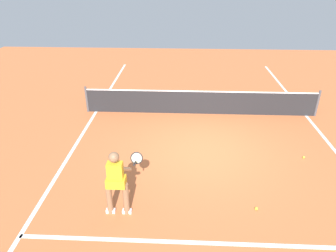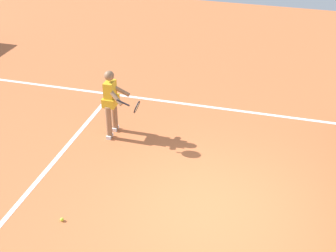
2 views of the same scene
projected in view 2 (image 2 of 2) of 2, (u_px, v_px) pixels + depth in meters
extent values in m
plane|color=#C66638|center=(209.00, 209.00, 9.18)|extent=(25.77, 25.77, 0.00)
cube|color=white|center=(40.00, 178.00, 9.98)|extent=(7.73, 0.10, 0.01)
cube|color=white|center=(242.00, 111.00, 12.39)|extent=(0.10, 17.83, 0.01)
cylinder|color=#8C6647|center=(115.00, 115.00, 11.42)|extent=(0.13, 0.13, 0.78)
cylinder|color=#8C6647|center=(109.00, 123.00, 11.12)|extent=(0.13, 0.13, 0.78)
cube|color=white|center=(115.00, 128.00, 11.60)|extent=(0.20, 0.10, 0.08)
cube|color=white|center=(110.00, 136.00, 11.30)|extent=(0.20, 0.10, 0.08)
cube|color=gold|center=(110.00, 93.00, 10.94)|extent=(0.32, 0.20, 0.52)
cube|color=gold|center=(111.00, 101.00, 11.05)|extent=(0.40, 0.28, 0.20)
sphere|color=#8C6647|center=(109.00, 76.00, 10.74)|extent=(0.22, 0.22, 0.22)
cylinder|color=#8C6647|center=(119.00, 90.00, 11.03)|extent=(0.29, 0.47, 0.37)
cylinder|color=#8C6647|center=(114.00, 96.00, 10.78)|extent=(0.28, 0.47, 0.37)
cylinder|color=black|center=(123.00, 103.00, 10.57)|extent=(0.04, 0.29, 0.14)
torus|color=black|center=(137.00, 107.00, 10.54)|extent=(0.28, 0.12, 0.28)
cylinder|color=beige|center=(137.00, 107.00, 10.54)|extent=(0.24, 0.09, 0.23)
sphere|color=#D1E533|center=(62.00, 220.00, 8.87)|extent=(0.07, 0.07, 0.07)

